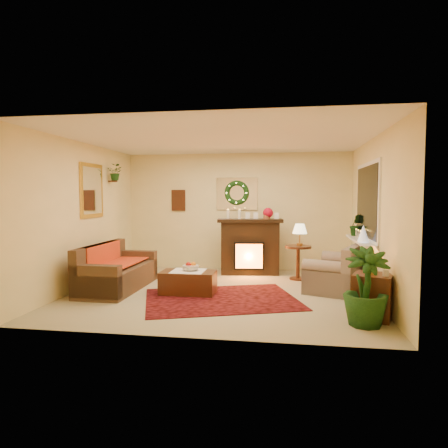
# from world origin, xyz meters

# --- Properties ---
(floor) EXTENTS (5.00, 5.00, 0.00)m
(floor) POSITION_xyz_m (0.00, 0.00, 0.00)
(floor) COLOR beige
(floor) RESTS_ON ground
(ceiling) EXTENTS (5.00, 5.00, 0.00)m
(ceiling) POSITION_xyz_m (0.00, 0.00, 2.60)
(ceiling) COLOR white
(ceiling) RESTS_ON ground
(wall_back) EXTENTS (5.00, 5.00, 0.00)m
(wall_back) POSITION_xyz_m (0.00, 2.25, 1.30)
(wall_back) COLOR #EFD88C
(wall_back) RESTS_ON ground
(wall_front) EXTENTS (5.00, 5.00, 0.00)m
(wall_front) POSITION_xyz_m (0.00, -2.25, 1.30)
(wall_front) COLOR #EFD88C
(wall_front) RESTS_ON ground
(wall_left) EXTENTS (4.50, 4.50, 0.00)m
(wall_left) POSITION_xyz_m (-2.50, 0.00, 1.30)
(wall_left) COLOR #EFD88C
(wall_left) RESTS_ON ground
(wall_right) EXTENTS (4.50, 4.50, 0.00)m
(wall_right) POSITION_xyz_m (2.50, 0.00, 1.30)
(wall_right) COLOR #EFD88C
(wall_right) RESTS_ON ground
(area_rug) EXTENTS (2.81, 2.45, 0.01)m
(area_rug) POSITION_xyz_m (0.08, -0.48, 0.01)
(area_rug) COLOR maroon
(area_rug) RESTS_ON floor
(sofa) EXTENTS (0.84, 1.86, 0.80)m
(sofa) POSITION_xyz_m (-1.84, -0.04, 0.43)
(sofa) COLOR brown
(sofa) RESTS_ON floor
(red_throw) EXTENTS (0.78, 1.26, 0.02)m
(red_throw) POSITION_xyz_m (-1.93, 0.11, 0.46)
(red_throw) COLOR red
(red_throw) RESTS_ON sofa
(fireplace) EXTENTS (1.24, 0.52, 1.10)m
(fireplace) POSITION_xyz_m (0.35, 1.66, 0.55)
(fireplace) COLOR black
(fireplace) RESTS_ON floor
(poinsettia) EXTENTS (0.21, 0.21, 0.21)m
(poinsettia) POSITION_xyz_m (0.72, 1.66, 1.30)
(poinsettia) COLOR #AD0720
(poinsettia) RESTS_ON fireplace
(mantel_candle_a) EXTENTS (0.07, 0.07, 0.20)m
(mantel_candle_a) POSITION_xyz_m (-0.12, 1.68, 1.26)
(mantel_candle_a) COLOR white
(mantel_candle_a) RESTS_ON fireplace
(mantel_candle_b) EXTENTS (0.07, 0.07, 0.20)m
(mantel_candle_b) POSITION_xyz_m (0.13, 1.66, 1.26)
(mantel_candle_b) COLOR white
(mantel_candle_b) RESTS_ON fireplace
(mantel_mirror) EXTENTS (0.92, 0.02, 0.72)m
(mantel_mirror) POSITION_xyz_m (0.00, 2.23, 1.70)
(mantel_mirror) COLOR white
(mantel_mirror) RESTS_ON wall_back
(wreath) EXTENTS (0.55, 0.11, 0.55)m
(wreath) POSITION_xyz_m (0.00, 2.19, 1.72)
(wreath) COLOR #194719
(wreath) RESTS_ON wall_back
(wall_art) EXTENTS (0.32, 0.03, 0.48)m
(wall_art) POSITION_xyz_m (-1.35, 2.23, 1.55)
(wall_art) COLOR #381E11
(wall_art) RESTS_ON wall_back
(gold_mirror) EXTENTS (0.03, 0.84, 1.00)m
(gold_mirror) POSITION_xyz_m (-2.48, 0.30, 1.75)
(gold_mirror) COLOR gold
(gold_mirror) RESTS_ON wall_left
(hanging_plant) EXTENTS (0.33, 0.28, 0.36)m
(hanging_plant) POSITION_xyz_m (-2.34, 1.05, 1.97)
(hanging_plant) COLOR #194719
(hanging_plant) RESTS_ON wall_left
(loveseat) EXTENTS (1.24, 1.57, 0.80)m
(loveseat) POSITION_xyz_m (1.98, 0.53, 0.42)
(loveseat) COLOR tan
(loveseat) RESTS_ON floor
(window_frame) EXTENTS (0.03, 1.86, 1.36)m
(window_frame) POSITION_xyz_m (2.48, 0.55, 1.55)
(window_frame) COLOR white
(window_frame) RESTS_ON wall_right
(window_glass) EXTENTS (0.02, 1.70, 1.22)m
(window_glass) POSITION_xyz_m (2.47, 0.55, 1.55)
(window_glass) COLOR black
(window_glass) RESTS_ON wall_right
(window_sill) EXTENTS (0.22, 1.86, 0.04)m
(window_sill) POSITION_xyz_m (2.38, 0.55, 0.87)
(window_sill) COLOR white
(window_sill) RESTS_ON wall_right
(mini_tree) EXTENTS (0.19, 0.19, 0.28)m
(mini_tree) POSITION_xyz_m (2.34, 0.10, 1.04)
(mini_tree) COLOR white
(mini_tree) RESTS_ON window_sill
(sill_plant) EXTENTS (0.30, 0.24, 0.54)m
(sill_plant) POSITION_xyz_m (2.41, 1.22, 1.08)
(sill_plant) COLOR #214819
(sill_plant) RESTS_ON window_sill
(side_table_round) EXTENTS (0.61, 0.61, 0.67)m
(side_table_round) POSITION_xyz_m (1.34, 1.27, 0.33)
(side_table_round) COLOR #53361C
(side_table_round) RESTS_ON floor
(lamp_cream) EXTENTS (0.29, 0.29, 0.44)m
(lamp_cream) POSITION_xyz_m (1.37, 1.31, 0.88)
(lamp_cream) COLOR #FBEDAE
(lamp_cream) RESTS_ON side_table_round
(end_table_square) EXTENTS (0.63, 0.63, 0.60)m
(end_table_square) POSITION_xyz_m (2.26, -1.12, 0.27)
(end_table_square) COLOR black
(end_table_square) RESTS_ON floor
(lamp_tiffany) EXTENTS (0.30, 0.30, 0.44)m
(lamp_tiffany) POSITION_xyz_m (2.24, -1.15, 0.74)
(lamp_tiffany) COLOR yellow
(lamp_tiffany) RESTS_ON end_table_square
(coffee_table) EXTENTS (0.91, 0.50, 0.38)m
(coffee_table) POSITION_xyz_m (-0.52, -0.21, 0.21)
(coffee_table) COLOR #432311
(coffee_table) RESTS_ON floor
(fruit_bowl) EXTENTS (0.28, 0.28, 0.06)m
(fruit_bowl) POSITION_xyz_m (-0.49, -0.17, 0.45)
(fruit_bowl) COLOR silver
(fruit_bowl) RESTS_ON coffee_table
(floor_palm) EXTENTS (1.88, 1.88, 3.00)m
(floor_palm) POSITION_xyz_m (2.10, -1.48, 0.45)
(floor_palm) COLOR #1E5818
(floor_palm) RESTS_ON floor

